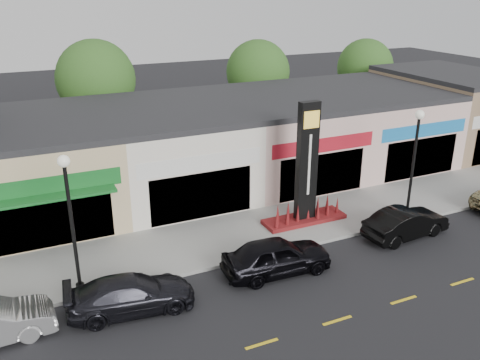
{
  "coord_description": "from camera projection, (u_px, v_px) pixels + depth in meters",
  "views": [
    {
      "loc": [
        -9.36,
        -15.15,
        11.15
      ],
      "look_at": [
        -0.59,
        4.0,
        2.97
      ],
      "focal_mm": 38.0,
      "sensor_mm": 36.0,
      "label": 1
    }
  ],
  "objects": [
    {
      "name": "car_black_sedan",
      "position": [
        277.0,
        256.0,
        20.68
      ],
      "size": [
        2.02,
        4.6,
        1.54
      ],
      "primitive_type": "imported",
      "rotation": [
        0.0,
        0.0,
        1.53
      ],
      "color": "black",
      "rests_on": "ground"
    },
    {
      "name": "ground",
      "position": [
        294.0,
        279.0,
        20.51
      ],
      "size": [
        120.0,
        120.0,
        0.0
      ],
      "primitive_type": "plane",
      "color": "black",
      "rests_on": "ground"
    },
    {
      "name": "car_black_conv",
      "position": [
        406.0,
        223.0,
        23.68
      ],
      "size": [
        1.83,
        4.39,
        1.41
      ],
      "primitive_type": "imported",
      "rotation": [
        0.0,
        0.0,
        1.65
      ],
      "color": "black",
      "rests_on": "ground"
    },
    {
      "name": "car_dark_sedan",
      "position": [
        131.0,
        294.0,
        18.32
      ],
      "size": [
        2.3,
        4.76,
        1.33
      ],
      "primitive_type": "imported",
      "rotation": [
        0.0,
        0.0,
        1.47
      ],
      "color": "black",
      "rests_on": "ground"
    },
    {
      "name": "lamp_west_near",
      "position": [
        70.0,
        212.0,
        18.26
      ],
      "size": [
        0.44,
        0.44,
        5.47
      ],
      "color": "black",
      "rests_on": "sidewalk"
    },
    {
      "name": "pylon_sign",
      "position": [
        306.0,
        181.0,
        24.41
      ],
      "size": [
        4.2,
        1.3,
        6.0
      ],
      "color": "#5D140F",
      "rests_on": "sidewalk"
    },
    {
      "name": "tree_rear_west",
      "position": [
        96.0,
        79.0,
        33.59
      ],
      "size": [
        5.2,
        5.2,
        7.83
      ],
      "color": "#382619",
      "rests_on": "ground"
    },
    {
      "name": "shop_cream",
      "position": [
        171.0,
        149.0,
        28.78
      ],
      "size": [
        7.0,
        10.01,
        4.8
      ],
      "color": "white",
      "rests_on": "ground"
    },
    {
      "name": "shop_tan",
      "position": [
        448.0,
        109.0,
        36.84
      ],
      "size": [
        7.0,
        10.01,
        5.3
      ],
      "color": "#825E4B",
      "rests_on": "ground"
    },
    {
      "name": "lamp_east_near",
      "position": [
        415.0,
        154.0,
        24.47
      ],
      "size": [
        0.44,
        0.44,
        5.47
      ],
      "color": "black",
      "rests_on": "sidewalk"
    },
    {
      "name": "shop_pink_w",
      "position": [
        279.0,
        134.0,
        31.5
      ],
      "size": [
        7.0,
        10.01,
        4.8
      ],
      "color": "#D1A59F",
      "rests_on": "ground"
    },
    {
      "name": "tree_rear_east",
      "position": [
        365.0,
        67.0,
        42.34
      ],
      "size": [
        4.6,
        4.6,
        6.94
      ],
      "color": "#382619",
      "rests_on": "ground"
    },
    {
      "name": "sidewalk",
      "position": [
        248.0,
        232.0,
        24.17
      ],
      "size": [
        52.0,
        4.3,
        0.15
      ],
      "primitive_type": "cube",
      "color": "gray",
      "rests_on": "ground"
    },
    {
      "name": "shop_beige",
      "position": [
        40.0,
        166.0,
        26.06
      ],
      "size": [
        7.0,
        10.85,
        4.8
      ],
      "color": "tan",
      "rests_on": "ground"
    },
    {
      "name": "shop_pink_e",
      "position": [
        370.0,
        122.0,
        34.21
      ],
      "size": [
        7.0,
        10.01,
        4.8
      ],
      "color": "#D1A59F",
      "rests_on": "ground"
    },
    {
      "name": "tree_rear_mid",
      "position": [
        258.0,
        72.0,
        38.37
      ],
      "size": [
        4.8,
        4.8,
        7.29
      ],
      "color": "#382619",
      "rests_on": "ground"
    },
    {
      "name": "curb",
      "position": [
        270.0,
        254.0,
        22.26
      ],
      "size": [
        52.0,
        0.2,
        0.15
      ],
      "primitive_type": "cube",
      "color": "gray",
      "rests_on": "ground"
    }
  ]
}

